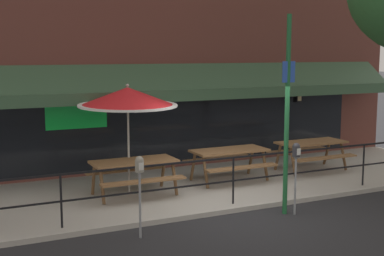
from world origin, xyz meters
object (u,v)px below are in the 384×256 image
picnic_table_right (311,147)px  street_sign_pole (287,113)px  picnic_table_centre (229,156)px  parking_meter_far (296,157)px  picnic_table_left (134,168)px  parking_meter_near (140,172)px  patio_umbrella_left (128,97)px

picnic_table_right → street_sign_pole: 3.85m
picnic_table_right → street_sign_pole: street_sign_pole is taller
picnic_table_centre → picnic_table_right: size_ratio=1.00×
street_sign_pole → parking_meter_far: bearing=-45.7°
picnic_table_left → parking_meter_near: (-0.71, -2.28, 0.44)m
street_sign_pole → picnic_table_left: bearing=136.3°
picnic_table_right → parking_meter_far: size_ratio=1.27×
picnic_table_left → street_sign_pole: street_sign_pole is taller
picnic_table_centre → picnic_table_right: 2.47m
picnic_table_left → parking_meter_near: parking_meter_near is taller
parking_meter_near → picnic_table_centre: bearing=38.3°
picnic_table_right → picnic_table_left: bearing=-176.4°
picnic_table_right → patio_umbrella_left: (-4.93, 0.03, 1.47)m
parking_meter_near → street_sign_pole: bearing=1.2°
picnic_table_right → parking_meter_near: (-5.65, -2.59, 0.44)m
picnic_table_left → street_sign_pole: bearing=-43.7°
picnic_table_centre → street_sign_pole: street_sign_pole is taller
parking_meter_near → street_sign_pole: 3.15m
picnic_table_right → picnic_table_centre: bearing=-178.3°
picnic_table_centre → picnic_table_right: (2.47, 0.07, 0.00)m
patio_umbrella_left → picnic_table_left: bearing=-90.0°
picnic_table_centre → parking_meter_near: (-3.18, -2.51, 0.44)m
parking_meter_near → parking_meter_far: size_ratio=1.00×
parking_meter_near → street_sign_pole: street_sign_pole is taller
picnic_table_right → patio_umbrella_left: 5.15m
patio_umbrella_left → parking_meter_near: bearing=-105.2°
picnic_table_right → patio_umbrella_left: patio_umbrella_left is taller
patio_umbrella_left → parking_meter_far: patio_umbrella_left is taller
patio_umbrella_left → street_sign_pole: size_ratio=0.62×
picnic_table_centre → parking_meter_near: size_ratio=1.27×
parking_meter_near → parking_meter_far: 3.17m
parking_meter_far → street_sign_pole: (-0.14, 0.14, 0.83)m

